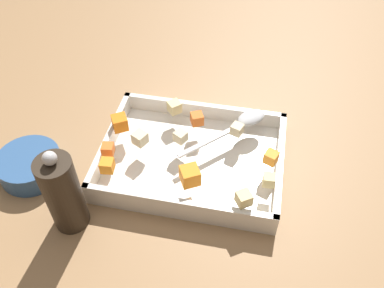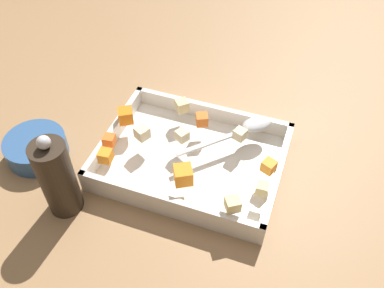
# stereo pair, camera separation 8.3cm
# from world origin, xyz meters

# --- Properties ---
(ground_plane) EXTENTS (4.00, 4.00, 0.00)m
(ground_plane) POSITION_xyz_m (0.00, 0.00, 0.00)
(ground_plane) COLOR #936D47
(baking_dish) EXTENTS (0.37, 0.28, 0.05)m
(baking_dish) POSITION_xyz_m (-0.01, 0.00, 0.01)
(baking_dish) COLOR white
(baking_dish) RESTS_ON ground_plane
(carrot_chunk_far_left) EXTENTS (0.03, 0.03, 0.02)m
(carrot_chunk_far_left) POSITION_xyz_m (0.15, 0.05, 0.06)
(carrot_chunk_far_left) COLOR orange
(carrot_chunk_far_left) RESTS_ON baking_dish
(carrot_chunk_far_right) EXTENTS (0.03, 0.03, 0.02)m
(carrot_chunk_far_right) POSITION_xyz_m (-0.17, 0.01, 0.06)
(carrot_chunk_far_right) COLOR orange
(carrot_chunk_far_right) RESTS_ON baking_dish
(carrot_chunk_corner_nw) EXTENTS (0.03, 0.03, 0.02)m
(carrot_chunk_corner_nw) POSITION_xyz_m (-0.01, -0.07, 0.06)
(carrot_chunk_corner_nw) COLOR orange
(carrot_chunk_corner_nw) RESTS_ON baking_dish
(carrot_chunk_center) EXTENTS (0.04, 0.04, 0.03)m
(carrot_chunk_center) POSITION_xyz_m (0.15, -0.03, 0.07)
(carrot_chunk_center) COLOR orange
(carrot_chunk_center) RESTS_ON baking_dish
(carrot_chunk_corner_sw) EXTENTS (0.03, 0.03, 0.02)m
(carrot_chunk_corner_sw) POSITION_xyz_m (0.14, 0.09, 0.06)
(carrot_chunk_corner_sw) COLOR orange
(carrot_chunk_corner_sw) RESTS_ON baking_dish
(carrot_chunk_near_left) EXTENTS (0.05, 0.05, 0.03)m
(carrot_chunk_near_left) POSITION_xyz_m (-0.02, 0.09, 0.07)
(carrot_chunk_near_left) COLOR orange
(carrot_chunk_near_left) RESTS_ON baking_dish
(potato_chunk_near_right) EXTENTS (0.04, 0.04, 0.02)m
(potato_chunk_near_right) POSITION_xyz_m (0.05, -0.10, 0.06)
(potato_chunk_near_right) COLOR #E0CC89
(potato_chunk_near_right) RESTS_ON baking_dish
(potato_chunk_near_spoon) EXTENTS (0.03, 0.03, 0.03)m
(potato_chunk_near_spoon) POSITION_xyz_m (0.09, 0.01, 0.07)
(potato_chunk_near_spoon) COLOR beige
(potato_chunk_near_spoon) RESTS_ON baking_dish
(potato_chunk_heap_side) EXTENTS (0.03, 0.03, 0.02)m
(potato_chunk_heap_side) POSITION_xyz_m (-0.09, -0.06, 0.06)
(potato_chunk_heap_side) COLOR beige
(potato_chunk_heap_side) RESTS_ON baking_dish
(potato_chunk_mid_left) EXTENTS (0.03, 0.03, 0.02)m
(potato_chunk_mid_left) POSITION_xyz_m (0.02, -0.01, 0.06)
(potato_chunk_mid_left) COLOR beige
(potato_chunk_mid_left) RESTS_ON baking_dish
(potato_chunk_rim_edge) EXTENTS (0.03, 0.03, 0.03)m
(potato_chunk_rim_edge) POSITION_xyz_m (-0.13, 0.11, 0.06)
(potato_chunk_rim_edge) COLOR #E0CC89
(potato_chunk_rim_edge) RESTS_ON baking_dish
(potato_chunk_corner_se) EXTENTS (0.02, 0.02, 0.02)m
(potato_chunk_corner_se) POSITION_xyz_m (-0.17, 0.06, 0.06)
(potato_chunk_corner_se) COLOR #E0CC89
(potato_chunk_corner_se) RESTS_ON baking_dish
(serving_spoon) EXTENTS (0.17, 0.17, 0.02)m
(serving_spoon) POSITION_xyz_m (-0.11, -0.09, 0.06)
(serving_spoon) COLOR silver
(serving_spoon) RESTS_ON baking_dish
(pepper_mill) EXTENTS (0.06, 0.06, 0.19)m
(pepper_mill) POSITION_xyz_m (0.18, 0.18, 0.08)
(pepper_mill) COLOR #2D2319
(pepper_mill) RESTS_ON ground_plane
(small_prep_bowl) EXTENTS (0.13, 0.13, 0.05)m
(small_prep_bowl) POSITION_xyz_m (0.31, 0.09, 0.02)
(small_prep_bowl) COLOR #33598C
(small_prep_bowl) RESTS_ON ground_plane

